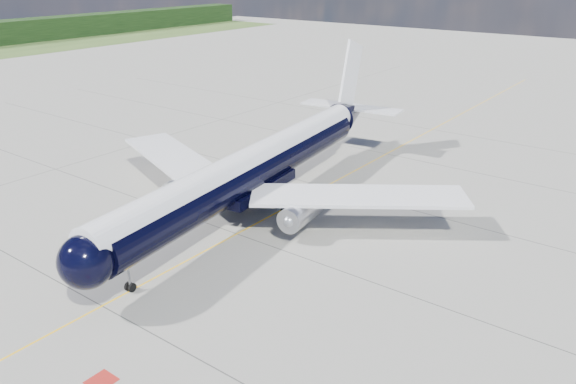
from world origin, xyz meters
name	(u,v)px	position (x,y,z in m)	size (l,w,h in m)	color
ground	(348,175)	(0.00, 30.00, 0.00)	(320.00, 320.00, 0.00)	gray
taxiway_centerline	(325,187)	(0.00, 25.00, 0.00)	(0.16, 160.00, 0.01)	yellow
red_marking	(101,381)	(6.80, -10.00, 0.00)	(1.60, 1.60, 0.01)	maroon
main_airliner	(258,166)	(-2.32, 16.12, 4.59)	(41.73, 51.13, 14.78)	black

